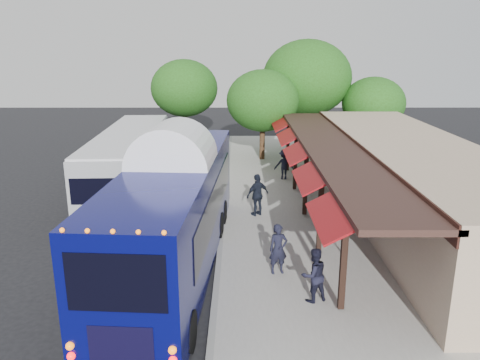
% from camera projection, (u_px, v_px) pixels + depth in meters
% --- Properties ---
extents(ground, '(90.00, 90.00, 0.00)m').
position_uv_depth(ground, '(218.00, 256.00, 17.66)').
color(ground, black).
rests_on(ground, ground).
extents(sidewalk, '(10.00, 40.00, 0.15)m').
position_uv_depth(sidewalk, '(331.00, 217.00, 21.50)').
color(sidewalk, '#9E9B93').
rests_on(sidewalk, ground).
extents(curb, '(0.20, 40.00, 0.16)m').
position_uv_depth(curb, '(223.00, 217.00, 21.49)').
color(curb, gray).
rests_on(curb, ground).
extents(station_shelter, '(8.15, 20.00, 3.60)m').
position_uv_depth(station_shelter, '(408.00, 180.00, 21.01)').
color(station_shelter, tan).
rests_on(station_shelter, ground).
extents(coach_bus, '(3.54, 13.03, 4.13)m').
position_uv_depth(coach_bus, '(175.00, 207.00, 16.34)').
color(coach_bus, '#070954').
rests_on(coach_bus, ground).
extents(city_bus, '(3.26, 12.65, 3.37)m').
position_uv_depth(city_bus, '(130.00, 160.00, 24.73)').
color(city_bus, '#919499').
rests_on(city_bus, ground).
extents(ped_a, '(0.72, 0.55, 1.75)m').
position_uv_depth(ped_a, '(278.00, 249.00, 15.83)').
color(ped_a, black).
rests_on(ped_a, sidewalk).
extents(ped_b, '(1.02, 0.92, 1.71)m').
position_uv_depth(ped_b, '(314.00, 275.00, 14.08)').
color(ped_b, black).
rests_on(ped_b, sidewalk).
extents(ped_c, '(1.22, 1.02, 1.95)m').
position_uv_depth(ped_c, '(258.00, 195.00, 21.30)').
color(ped_c, black).
rests_on(ped_c, sidewalk).
extents(ped_d, '(1.18, 0.74, 1.76)m').
position_uv_depth(ped_d, '(284.00, 164.00, 27.23)').
color(ped_d, black).
rests_on(ped_d, sidewalk).
extents(sign_board, '(0.07, 0.45, 0.99)m').
position_uv_depth(sign_board, '(343.00, 237.00, 17.39)').
color(sign_board, black).
rests_on(sign_board, sidewalk).
extents(tree_left, '(4.86, 4.86, 6.22)m').
position_uv_depth(tree_left, '(263.00, 101.00, 31.29)').
color(tree_left, '#382314').
rests_on(tree_left, ground).
extents(tree_mid, '(6.40, 6.40, 8.19)m').
position_uv_depth(tree_mid, '(307.00, 78.00, 33.72)').
color(tree_mid, '#382314').
rests_on(tree_mid, ground).
extents(tree_right, '(4.41, 4.41, 5.64)m').
position_uv_depth(tree_right, '(373.00, 104.00, 32.93)').
color(tree_right, '#382314').
rests_on(tree_right, ground).
extents(tree_far, '(5.25, 5.25, 6.73)m').
position_uv_depth(tree_far, '(184.00, 88.00, 36.79)').
color(tree_far, '#382314').
rests_on(tree_far, ground).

